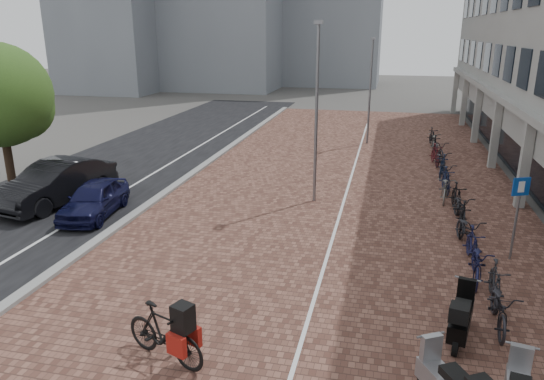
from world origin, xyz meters
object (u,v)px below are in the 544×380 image
(car_navy, at_px, (94,199))
(car_dark, at_px, (56,183))
(scooter_mid, at_px, (461,315))
(hero_bike, at_px, (164,333))
(parking_sign, at_px, (518,205))

(car_navy, bearing_deg, car_dark, 150.49)
(scooter_mid, bearing_deg, hero_bike, -147.16)
(car_navy, xyz_separation_m, parking_sign, (14.04, -0.63, 1.08))
(scooter_mid, bearing_deg, car_dark, 170.02)
(car_navy, distance_m, hero_bike, 9.57)
(scooter_mid, relative_size, parking_sign, 0.70)
(hero_bike, distance_m, parking_sign, 10.45)
(parking_sign, bearing_deg, hero_bike, -163.93)
(car_navy, relative_size, car_dark, 0.74)
(car_dark, relative_size, parking_sign, 1.99)
(scooter_mid, bearing_deg, car_navy, 169.85)
(car_navy, height_order, parking_sign, parking_sign)
(car_dark, bearing_deg, car_navy, -11.54)
(car_navy, relative_size, scooter_mid, 2.10)
(car_dark, height_order, scooter_mid, car_dark)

